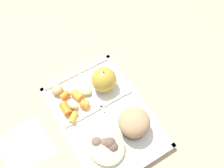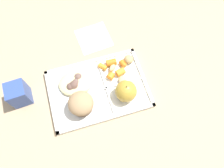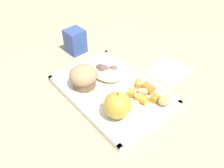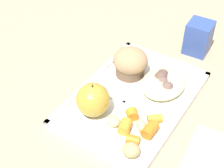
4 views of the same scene
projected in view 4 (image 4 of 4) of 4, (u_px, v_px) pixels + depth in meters
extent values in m
plane|color=tan|center=(133.00, 101.00, 0.81)|extent=(6.00, 6.00, 0.00)
cube|color=white|center=(133.00, 100.00, 0.81)|extent=(0.35, 0.24, 0.01)
cube|color=white|center=(179.00, 117.00, 0.76)|extent=(0.35, 0.01, 0.01)
cube|color=white|center=(93.00, 79.00, 0.85)|extent=(0.35, 0.01, 0.01)
cube|color=white|center=(91.00, 146.00, 0.70)|extent=(0.01, 0.24, 0.01)
cube|color=white|center=(166.00, 59.00, 0.91)|extent=(0.01, 0.24, 0.01)
cube|color=white|center=(127.00, 104.00, 0.78)|extent=(0.01, 0.22, 0.01)
cube|color=white|center=(110.00, 119.00, 0.75)|extent=(0.15, 0.01, 0.01)
sphere|color=#B79333|center=(93.00, 100.00, 0.75)|extent=(0.08, 0.08, 0.08)
cylinder|color=#4C381E|center=(92.00, 87.00, 0.72)|extent=(0.00, 0.00, 0.01)
cylinder|color=brown|center=(130.00, 69.00, 0.86)|extent=(0.07, 0.07, 0.03)
ellipsoid|color=tan|center=(130.00, 60.00, 0.84)|extent=(0.09, 0.09, 0.06)
cylinder|color=orange|center=(132.00, 114.00, 0.75)|extent=(0.03, 0.03, 0.03)
cylinder|color=orange|center=(133.00, 140.00, 0.70)|extent=(0.03, 0.03, 0.02)
cylinder|color=orange|center=(150.00, 130.00, 0.72)|extent=(0.04, 0.03, 0.03)
cylinder|color=orange|center=(125.00, 127.00, 0.72)|extent=(0.04, 0.03, 0.03)
cylinder|color=orange|center=(155.00, 119.00, 0.74)|extent=(0.04, 0.04, 0.02)
ellipsoid|color=tan|center=(141.00, 125.00, 0.73)|extent=(0.04, 0.04, 0.02)
ellipsoid|color=tan|center=(131.00, 150.00, 0.68)|extent=(0.04, 0.04, 0.03)
ellipsoid|color=tan|center=(114.00, 121.00, 0.74)|extent=(0.04, 0.04, 0.02)
ellipsoid|color=beige|center=(163.00, 83.00, 0.82)|extent=(0.13, 0.10, 0.03)
sphere|color=brown|center=(161.00, 78.00, 0.83)|extent=(0.04, 0.04, 0.04)
sphere|color=brown|center=(163.00, 75.00, 0.84)|extent=(0.03, 0.03, 0.03)
sphere|color=brown|center=(167.00, 88.00, 0.81)|extent=(0.03, 0.03, 0.03)
sphere|color=brown|center=(163.00, 83.00, 0.82)|extent=(0.03, 0.03, 0.03)
cube|color=silver|center=(149.00, 81.00, 0.85)|extent=(0.10, 0.05, 0.00)
cube|color=silver|center=(170.00, 71.00, 0.88)|extent=(0.04, 0.03, 0.00)
cylinder|color=silver|center=(181.00, 68.00, 0.88)|extent=(0.02, 0.01, 0.00)
cylinder|color=silver|center=(178.00, 67.00, 0.89)|extent=(0.02, 0.01, 0.00)
cylinder|color=silver|center=(176.00, 65.00, 0.90)|extent=(0.02, 0.01, 0.00)
cube|color=#334C99|center=(198.00, 38.00, 0.93)|extent=(0.07, 0.07, 0.09)
cube|color=white|center=(220.00, 157.00, 0.69)|extent=(0.14, 0.14, 0.00)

